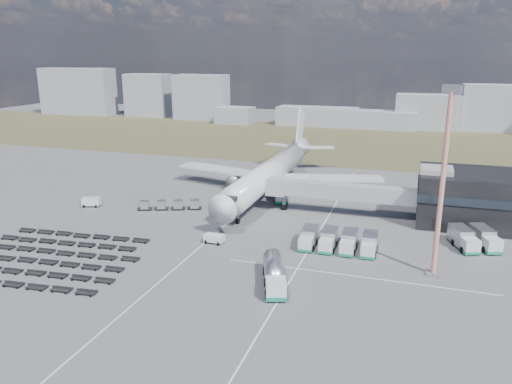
% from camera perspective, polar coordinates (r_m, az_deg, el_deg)
% --- Properties ---
extents(ground, '(420.00, 420.00, 0.00)m').
position_cam_1_polar(ground, '(89.77, -4.06, -5.41)').
color(ground, '#565659').
rests_on(ground, ground).
extents(grass_strip, '(420.00, 90.00, 0.01)m').
position_cam_1_polar(grass_strip, '(192.90, 8.34, 5.82)').
color(grass_strip, '#4C4A2D').
rests_on(grass_strip, ground).
extents(lane_markings, '(47.12, 110.00, 0.01)m').
position_cam_1_polar(lane_markings, '(89.46, 2.50, -5.46)').
color(lane_markings, silver).
rests_on(lane_markings, ground).
extents(terminal, '(30.40, 16.40, 11.00)m').
position_cam_1_polar(terminal, '(106.13, 26.00, -0.69)').
color(terminal, black).
rests_on(terminal, ground).
extents(jet_bridge, '(30.30, 3.80, 7.05)m').
position_cam_1_polar(jet_bridge, '(102.85, 8.46, 0.15)').
color(jet_bridge, '#939399').
rests_on(jet_bridge, ground).
extents(airliner, '(51.59, 64.53, 17.62)m').
position_cam_1_polar(airliner, '(117.53, 1.82, 2.38)').
color(airliner, silver).
rests_on(airliner, ground).
extents(skyline, '(297.29, 24.62, 24.54)m').
position_cam_1_polar(skyline, '(234.73, 7.26, 9.84)').
color(skyline, '#9596A3').
rests_on(skyline, ground).
extents(fuel_tanker, '(6.29, 11.37, 3.58)m').
position_cam_1_polar(fuel_tanker, '(71.98, 2.09, -9.33)').
color(fuel_tanker, silver).
rests_on(fuel_tanker, ground).
extents(pushback_tug, '(3.58, 2.17, 1.54)m').
position_cam_1_polar(pushback_tug, '(87.91, -4.78, -5.36)').
color(pushback_tug, silver).
rests_on(pushback_tug, ground).
extents(utility_van, '(4.08, 2.71, 2.04)m').
position_cam_1_polar(utility_van, '(113.67, -18.31, -1.11)').
color(utility_van, silver).
rests_on(utility_van, ground).
extents(catering_truck, '(5.16, 7.44, 3.16)m').
position_cam_1_polar(catering_truck, '(111.99, 2.78, -0.24)').
color(catering_truck, silver).
rests_on(catering_truck, ground).
extents(service_trucks_near, '(12.80, 7.22, 2.82)m').
position_cam_1_polar(service_trucks_near, '(85.75, 9.42, -5.53)').
color(service_trucks_near, silver).
rests_on(service_trucks_near, ground).
extents(service_trucks_far, '(8.56, 9.30, 3.05)m').
position_cam_1_polar(service_trucks_far, '(92.99, 23.68, -4.90)').
color(service_trucks_far, silver).
rests_on(service_trucks_far, ground).
extents(uld_row, '(13.12, 6.44, 1.85)m').
position_cam_1_polar(uld_row, '(107.34, -9.83, -1.44)').
color(uld_row, black).
rests_on(uld_row, ground).
extents(baggage_dollies, '(31.71, 24.02, 0.69)m').
position_cam_1_polar(baggage_dollies, '(88.36, -23.07, -6.80)').
color(baggage_dollies, black).
rests_on(baggage_dollies, ground).
extents(floodlight_mast, '(2.67, 2.16, 28.01)m').
position_cam_1_polar(floodlight_mast, '(76.14, 20.53, 0.86)').
color(floodlight_mast, red).
rests_on(floodlight_mast, ground).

